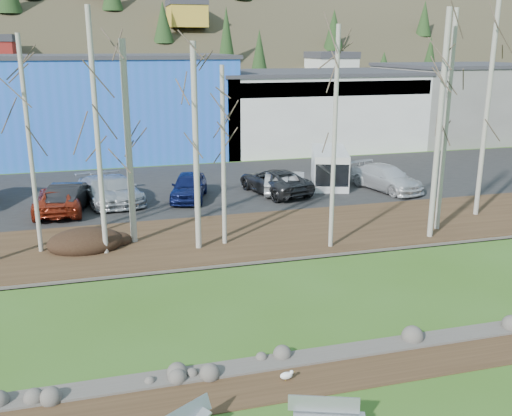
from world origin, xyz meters
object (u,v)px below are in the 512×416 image
object	(u,v)px
car_1	(70,196)
car_5	(293,182)
car_2	(60,199)
car_7	(386,178)
car_3	(102,191)
car_6	(275,181)
van_white	(330,168)
car_4	(189,186)
bench_intact	(328,416)
seagull	(287,375)
car_8	(117,190)
car_9	(277,183)

from	to	relation	value
car_1	car_5	distance (m)	13.35
car_2	car_7	xyz separation A→B (m)	(19.75, -0.27, 0.04)
car_5	car_7	world-z (taller)	car_7
car_1	car_7	world-z (taller)	car_1
car_3	car_5	bearing A→B (deg)	-17.84
car_6	van_white	world-z (taller)	van_white
car_4	car_5	bearing A→B (deg)	16.12
car_2	car_4	xyz separation A→B (m)	(7.29, 0.78, 0.05)
car_7	van_white	world-z (taller)	van_white
bench_intact	seagull	size ratio (longest dim) A/B	4.13
seagull	car_6	xyz separation A→B (m)	(5.73, 19.68, 0.74)
car_6	seagull	bearing A→B (deg)	58.32
car_1	car_7	bearing A→B (deg)	-169.33
car_6	car_7	world-z (taller)	car_7
car_4	car_7	distance (m)	12.51
bench_intact	car_8	distance (m)	22.81
car_3	car_6	bearing A→B (deg)	-18.20
car_3	car_5	xyz separation A→B (m)	(11.59, -0.43, -0.08)
car_2	car_1	bearing A→B (deg)	-149.04
car_2	car_4	size ratio (longest dim) A/B	1.14
car_1	car_4	xyz separation A→B (m)	(6.78, 0.50, -0.01)
car_1	van_white	size ratio (longest dim) A/B	0.86
bench_intact	car_9	bearing A→B (deg)	95.44
car_2	car_5	xyz separation A→B (m)	(13.85, 0.81, -0.08)
car_7	car_5	bearing A→B (deg)	154.28
seagull	car_3	xyz separation A→B (m)	(-4.67, 20.13, 0.71)
bench_intact	car_7	world-z (taller)	car_7
car_9	car_8	bearing A→B (deg)	17.37
car_5	van_white	size ratio (longest dim) A/B	0.72
car_5	seagull	bearing A→B (deg)	90.55
car_6	van_white	xyz separation A→B (m)	(4.15, 1.21, 0.37)
car_1	car_7	distance (m)	19.25
car_8	van_white	size ratio (longest dim) A/B	0.91
seagull	car_6	distance (m)	20.51
car_1	car_3	bearing A→B (deg)	-138.87
car_7	car_3	bearing A→B (deg)	159.68
bench_intact	van_white	bearing A→B (deg)	87.31
car_2	car_5	bearing A→B (deg)	-174.13
seagull	car_4	bearing A→B (deg)	92.61
bench_intact	car_8	world-z (taller)	car_8
car_5	car_8	size ratio (longest dim) A/B	0.79
car_6	car_9	world-z (taller)	car_6
car_6	car_9	xyz separation A→B (m)	(0.18, 0.02, -0.11)
car_2	van_white	world-z (taller)	van_white
car_2	car_8	size ratio (longest dim) A/B	1.04
car_1	car_5	world-z (taller)	car_1
car_5	van_white	distance (m)	3.22
car_3	car_9	world-z (taller)	car_3
seagull	car_1	xyz separation A→B (m)	(-6.41, 19.17, 0.77)
car_7	car_8	size ratio (longest dim) A/B	1.04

